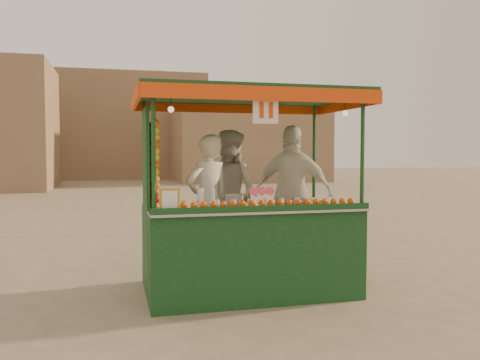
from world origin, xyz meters
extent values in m
plane|color=#706450|center=(0.00, 0.00, 0.00)|extent=(90.00, 90.00, 0.00)
cube|color=#8A6D4E|center=(7.00, 24.00, 2.50)|extent=(9.00, 6.00, 5.00)
cube|color=#8A6D4E|center=(-2.00, 30.00, 3.50)|extent=(14.00, 7.00, 7.00)
cube|color=#0E3418|center=(0.46, -0.12, 0.15)|extent=(2.55, 1.57, 0.29)
cylinder|color=black|center=(-0.42, -0.12, 0.18)|extent=(0.35, 0.10, 0.35)
cylinder|color=black|center=(1.34, -0.12, 0.18)|extent=(0.35, 0.10, 0.35)
cube|color=#0E3418|center=(0.46, -0.76, 0.69)|extent=(2.55, 0.29, 0.78)
cube|color=#0E3418|center=(-0.67, -0.03, 0.69)|extent=(0.29, 1.27, 0.78)
cube|color=#0E3418|center=(1.59, -0.03, 0.69)|extent=(0.29, 1.27, 0.78)
cube|color=#B2B2B7|center=(0.46, -0.73, 1.09)|extent=(2.55, 0.45, 0.03)
cylinder|color=#0E3418|center=(-0.76, -0.86, 1.76)|extent=(0.05, 0.05, 1.37)
cylinder|color=#0E3418|center=(1.68, -0.86, 1.76)|extent=(0.05, 0.05, 1.37)
cylinder|color=#0E3418|center=(-0.76, 0.61, 1.76)|extent=(0.05, 0.05, 1.37)
cylinder|color=#0E3418|center=(1.68, 0.61, 1.76)|extent=(0.05, 0.05, 1.37)
cube|color=#0E3418|center=(0.46, -0.12, 2.49)|extent=(2.74, 1.76, 0.08)
cube|color=#DA400C|center=(0.46, -1.00, 2.41)|extent=(2.74, 0.04, 0.16)
cube|color=#DA400C|center=(0.46, 0.76, 2.41)|extent=(2.74, 0.04, 0.16)
cube|color=#DA400C|center=(-0.91, -0.12, 2.41)|extent=(0.04, 1.76, 0.16)
cube|color=#DA400C|center=(1.83, -0.12, 2.41)|extent=(0.04, 1.76, 0.16)
cylinder|color=#ED4860|center=(0.44, -0.86, 1.33)|extent=(0.10, 0.02, 0.10)
cube|color=#BC8A23|center=(-0.60, -0.86, 1.24)|extent=(0.22, 0.02, 0.27)
cube|color=white|center=(0.46, -0.93, 2.23)|extent=(0.29, 0.01, 0.29)
sphere|color=#FFE5B2|center=(-0.57, -0.79, 2.23)|extent=(0.07, 0.07, 0.07)
sphere|color=#FFE5B2|center=(1.49, -0.79, 2.23)|extent=(0.07, 0.07, 0.07)
imported|color=silver|center=(-0.02, -0.01, 1.14)|extent=(0.73, 0.62, 1.70)
imported|color=beige|center=(0.36, 0.46, 1.18)|extent=(1.09, 1.09, 1.78)
imported|color=silver|center=(1.20, 0.19, 1.22)|extent=(1.15, 0.97, 1.85)
camera|label=1|loc=(-1.19, -6.24, 1.77)|focal=37.45mm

